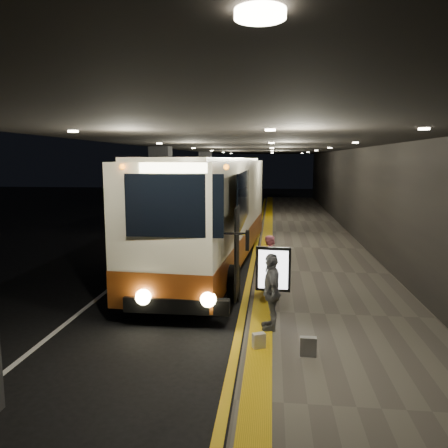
# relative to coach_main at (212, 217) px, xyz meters

# --- Properties ---
(ground) EXTENTS (90.00, 90.00, 0.00)m
(ground) POSITION_rel_coach_main_xyz_m (-0.90, -1.86, -1.84)
(ground) COLOR black
(lane_line_white) EXTENTS (0.12, 50.00, 0.01)m
(lane_line_white) POSITION_rel_coach_main_xyz_m (-2.70, 3.14, -1.83)
(lane_line_white) COLOR silver
(lane_line_white) RESTS_ON ground
(kerb_stripe_yellow) EXTENTS (0.18, 50.00, 0.01)m
(kerb_stripe_yellow) POSITION_rel_coach_main_xyz_m (1.45, 3.14, -1.83)
(kerb_stripe_yellow) COLOR gold
(kerb_stripe_yellow) RESTS_ON ground
(sidewalk) EXTENTS (4.50, 50.00, 0.15)m
(sidewalk) POSITION_rel_coach_main_xyz_m (3.85, 3.14, -1.76)
(sidewalk) COLOR #514C44
(sidewalk) RESTS_ON ground
(tactile_strip) EXTENTS (0.50, 50.00, 0.01)m
(tactile_strip) POSITION_rel_coach_main_xyz_m (1.95, 3.14, -1.68)
(tactile_strip) COLOR gold
(tactile_strip) RESTS_ON sidewalk
(terminal_wall) EXTENTS (0.10, 50.00, 6.00)m
(terminal_wall) POSITION_rel_coach_main_xyz_m (6.10, 3.14, 1.16)
(terminal_wall) COLOR black
(terminal_wall) RESTS_ON ground
(support_columns) EXTENTS (0.80, 24.80, 4.40)m
(support_columns) POSITION_rel_coach_main_xyz_m (-2.40, 2.14, 0.36)
(support_columns) COLOR black
(support_columns) RESTS_ON ground
(canopy) EXTENTS (9.00, 50.00, 0.40)m
(canopy) POSITION_rel_coach_main_xyz_m (1.60, 3.14, 2.76)
(canopy) COLOR black
(canopy) RESTS_ON support_columns
(coach_main) EXTENTS (3.33, 12.38, 3.82)m
(coach_main) POSITION_rel_coach_main_xyz_m (0.00, 0.00, 0.00)
(coach_main) COLOR #F1E9C9
(coach_main) RESTS_ON ground
(coach_second) EXTENTS (2.44, 11.46, 3.60)m
(coach_second) POSITION_rel_coach_main_xyz_m (-0.14, 17.22, -0.11)
(coach_second) COLOR #F1E9C9
(coach_second) RESTS_ON ground
(passenger_boarding) EXTENTS (0.42, 0.61, 1.59)m
(passenger_boarding) POSITION_rel_coach_main_xyz_m (2.15, -3.13, -0.89)
(passenger_boarding) COLOR #C75D73
(passenger_boarding) RESTS_ON sidewalk
(passenger_waiting_grey) EXTENTS (0.60, 1.05, 1.71)m
(passenger_waiting_grey) POSITION_rel_coach_main_xyz_m (2.17, -6.12, -0.83)
(passenger_waiting_grey) COLOR #515257
(passenger_waiting_grey) RESTS_ON sidewalk
(bag_polka) EXTENTS (0.31, 0.14, 0.38)m
(bag_polka) POSITION_rel_coach_main_xyz_m (2.89, -7.42, -1.50)
(bag_polka) COLOR black
(bag_polka) RESTS_ON sidewalk
(bag_plain) EXTENTS (0.29, 0.23, 0.31)m
(bag_plain) POSITION_rel_coach_main_xyz_m (1.94, -7.17, -1.53)
(bag_plain) COLOR #BBB6AF
(bag_plain) RESTS_ON sidewalk
(info_sign) EXTENTS (0.82, 0.19, 1.72)m
(info_sign) POSITION_rel_coach_main_xyz_m (2.20, -5.46, -0.53)
(info_sign) COLOR black
(info_sign) RESTS_ON sidewalk
(stanchion_post) EXTENTS (0.05, 0.05, 1.10)m
(stanchion_post) POSITION_rel_coach_main_xyz_m (2.14, -3.56, -1.14)
(stanchion_post) COLOR black
(stanchion_post) RESTS_ON sidewalk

